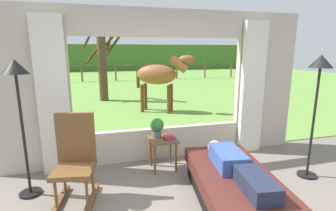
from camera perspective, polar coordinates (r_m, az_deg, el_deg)
back_wall_with_window at (r=4.34m, az=-1.60°, el=3.83°), size 5.20×0.12×2.55m
curtain_panel_left at (r=4.15m, az=-24.42°, el=1.63°), size 0.44×0.10×2.40m
curtain_panel_right at (r=4.90m, az=18.42°, el=3.60°), size 0.44×0.10×2.40m
outdoor_pasture_lawn at (r=15.22m, az=-11.34°, el=5.01°), size 36.00×21.68×0.02m
distant_hill_ridge at (r=24.94m, az=-13.11°, el=10.45°), size 36.00×2.00×2.40m
recliner_sofa at (r=3.45m, az=14.23°, el=-17.14°), size 1.13×1.81×0.42m
reclining_person at (r=3.27m, az=14.95°, el=-12.88°), size 0.42×1.44×0.22m
rocking_chair at (r=3.49m, az=-20.13°, el=-11.18°), size 0.56×0.74×1.12m
side_table at (r=4.10m, az=-1.17°, el=-8.64°), size 0.44×0.44×0.52m
potted_plant at (r=4.04m, az=-2.49°, el=-4.78°), size 0.22×0.22×0.32m
book_stack at (r=4.02m, az=0.34°, el=-7.20°), size 0.17×0.15×0.06m
floor_lamp_left at (r=3.62m, az=-30.77°, el=3.49°), size 0.32×0.32×1.79m
floor_lamp_right at (r=4.19m, az=30.77°, el=4.95°), size 0.32×0.32×1.83m
horse at (r=7.71m, az=-1.99°, el=6.86°), size 1.74×1.19×1.73m
pasture_tree at (r=9.83m, az=-14.45°, el=9.30°), size 1.46×1.19×3.11m
pasture_fence_line at (r=16.24m, az=-11.73°, el=8.05°), size 16.10×0.10×1.10m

